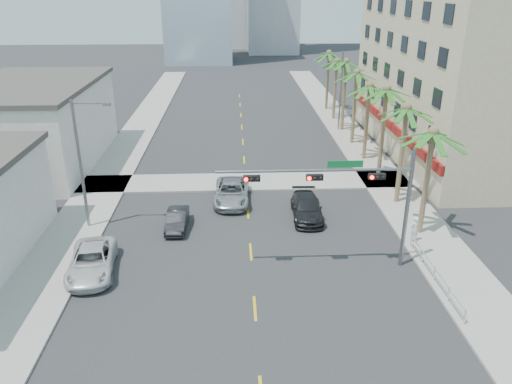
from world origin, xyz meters
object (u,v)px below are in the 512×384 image
car_lane_right (307,208)px  car_lane_center (232,192)px  car_lane_left (177,220)px  pedestrian (414,229)px  traffic_signal_mast (354,189)px  car_parked_far (92,261)px

car_lane_right → car_lane_center: bearing=152.0°
car_lane_center → car_lane_left: bearing=-128.5°
car_lane_center → pedestrian: bearing=-29.5°
car_lane_left → car_lane_center: size_ratio=0.68×
car_lane_left → traffic_signal_mast: bearing=-26.6°
car_lane_left → car_parked_far: bearing=-127.1°
car_lane_left → pedestrian: (15.72, -2.87, 0.38)m
car_lane_center → car_parked_far: bearing=-127.1°
car_lane_left → car_lane_right: 9.35m
car_lane_left → pedestrian: 15.98m
traffic_signal_mast → car_parked_far: (-15.18, 0.01, -4.30)m
traffic_signal_mast → car_lane_center: bearing=124.7°
car_parked_far → car_lane_right: (13.65, 6.95, -0.01)m
car_parked_far → car_lane_right: car_parked_far is taller
car_parked_far → car_lane_left: bearing=45.1°
car_lane_left → car_lane_right: size_ratio=0.75×
car_lane_left → pedestrian: pedestrian is taller
car_lane_left → car_lane_center: car_lane_center is taller
car_lane_right → pedestrian: pedestrian is taller
traffic_signal_mast → pedestrian: bearing=29.3°
traffic_signal_mast → car_lane_center: 12.99m
traffic_signal_mast → car_lane_right: traffic_signal_mast is taller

